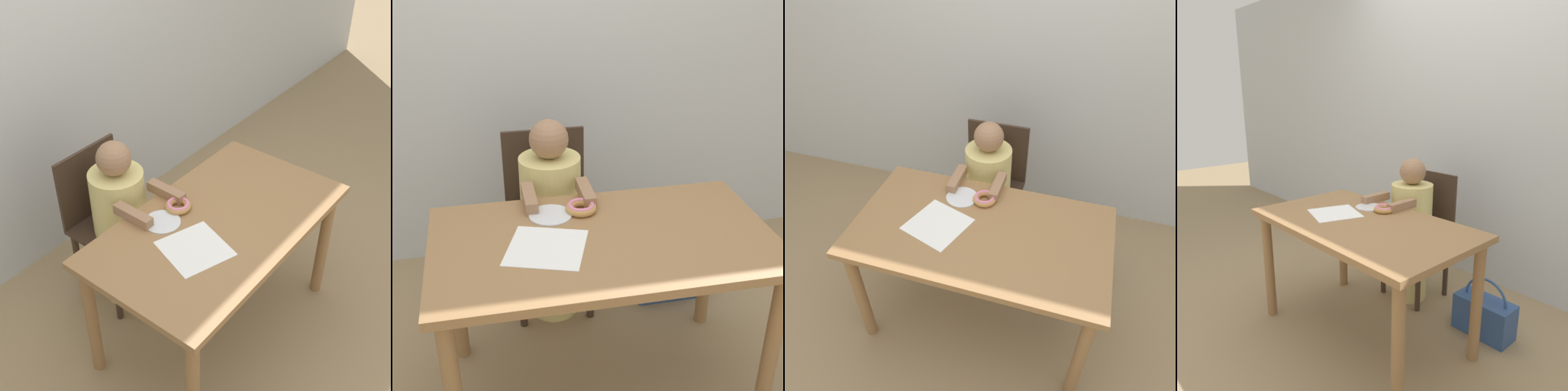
# 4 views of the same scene
# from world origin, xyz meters

# --- Properties ---
(ground_plane) EXTENTS (12.00, 12.00, 0.00)m
(ground_plane) POSITION_xyz_m (0.00, 0.00, 0.00)
(ground_plane) COLOR #997F5B
(wall_back) EXTENTS (8.00, 0.05, 2.50)m
(wall_back) POSITION_xyz_m (0.00, 1.18, 1.25)
(wall_back) COLOR silver
(wall_back) RESTS_ON ground_plane
(dining_table) EXTENTS (1.26, 0.72, 0.72)m
(dining_table) POSITION_xyz_m (0.00, 0.00, 0.62)
(dining_table) COLOR olive
(dining_table) RESTS_ON ground_plane
(chair) EXTENTS (0.39, 0.36, 0.88)m
(chair) POSITION_xyz_m (-0.12, 0.64, 0.47)
(chair) COLOR #38281E
(chair) RESTS_ON ground_plane
(child_figure) EXTENTS (0.28, 0.47, 0.99)m
(child_figure) POSITION_xyz_m (-0.12, 0.54, 0.49)
(child_figure) COLOR #E0D17F
(child_figure) RESTS_ON ground_plane
(donut) EXTENTS (0.12, 0.12, 0.04)m
(donut) POSITION_xyz_m (-0.04, 0.21, 0.74)
(donut) COLOR tan
(donut) RESTS_ON dining_table
(napkin) EXTENTS (0.34, 0.34, 0.00)m
(napkin) POSITION_xyz_m (-0.21, -0.03, 0.72)
(napkin) COLOR white
(napkin) RESTS_ON dining_table
(handbag) EXTENTS (0.35, 0.17, 0.36)m
(handbag) POSITION_xyz_m (0.48, 0.54, 0.12)
(handbag) COLOR #2D4C84
(handbag) RESTS_ON ground_plane
(plate) EXTENTS (0.17, 0.17, 0.01)m
(plate) POSITION_xyz_m (-0.17, 0.20, 0.72)
(plate) COLOR silver
(plate) RESTS_ON dining_table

